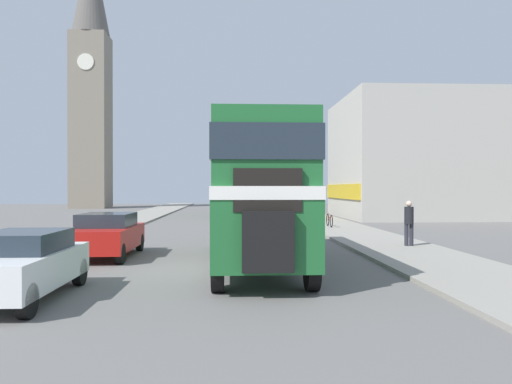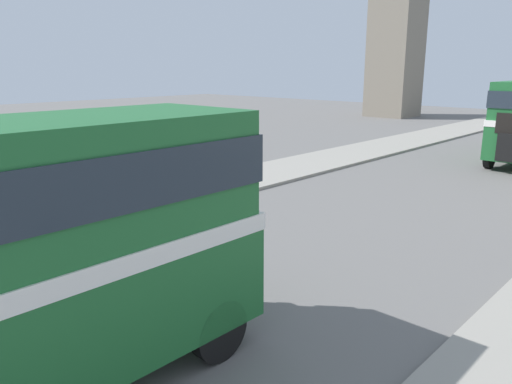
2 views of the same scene
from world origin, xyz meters
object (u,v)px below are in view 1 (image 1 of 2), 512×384
at_px(pedestrian_walking, 409,220).
at_px(car_parked_mid, 106,234).
at_px(bus_distant, 239,187).
at_px(double_decker_bus, 256,185).
at_px(bicycle_on_pavement, 329,220).
at_px(church_tower, 91,69).
at_px(car_parked_near, 21,264).

bearing_deg(pedestrian_walking, car_parked_mid, -171.14).
xyz_separation_m(bus_distant, car_parked_mid, (-4.84, -25.83, -1.66)).
height_order(double_decker_bus, pedestrian_walking, double_decker_bus).
relative_size(pedestrian_walking, bicycle_on_pavement, 0.98).
xyz_separation_m(pedestrian_walking, church_tower, (-23.21, 40.63, 15.23)).
relative_size(bus_distant, pedestrian_walking, 5.64).
distance_m(car_parked_mid, bicycle_on_pavement, 14.94).
xyz_separation_m(car_parked_near, pedestrian_walking, (11.14, 8.12, 0.35)).
distance_m(bicycle_on_pavement, church_tower, 41.26).
relative_size(double_decker_bus, bus_distant, 1.04).
bearing_deg(bicycle_on_pavement, car_parked_near, -119.44).
bearing_deg(car_parked_mid, car_parked_near, -91.53).
bearing_deg(car_parked_near, pedestrian_walking, 36.09).
bearing_deg(double_decker_bus, bicycle_on_pavement, 69.61).
bearing_deg(bus_distant, double_decker_bus, -89.77).
distance_m(bus_distant, car_parked_near, 32.67).
xyz_separation_m(car_parked_mid, church_tower, (-12.24, 42.34, 15.55)).
relative_size(pedestrian_walking, church_tower, 0.05).
height_order(car_parked_mid, pedestrian_walking, pedestrian_walking).
relative_size(double_decker_bus, pedestrian_walking, 5.87).
bearing_deg(bicycle_on_pavement, pedestrian_walking, -83.06).
bearing_deg(bus_distant, car_parked_mid, -100.62).
bearing_deg(car_parked_near, bicycle_on_pavement, 60.56).
bearing_deg(pedestrian_walking, bicycle_on_pavement, 96.94).
bearing_deg(car_parked_mid, pedestrian_walking, 8.86).
relative_size(double_decker_bus, church_tower, 0.32).
relative_size(bicycle_on_pavement, church_tower, 0.06).
xyz_separation_m(car_parked_near, bicycle_on_pavement, (9.98, 17.68, -0.26)).
height_order(bus_distant, bicycle_on_pavement, bus_distant).
distance_m(pedestrian_walking, church_tower, 49.21).
bearing_deg(double_decker_bus, car_parked_near, -137.96).
height_order(car_parked_mid, church_tower, church_tower).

